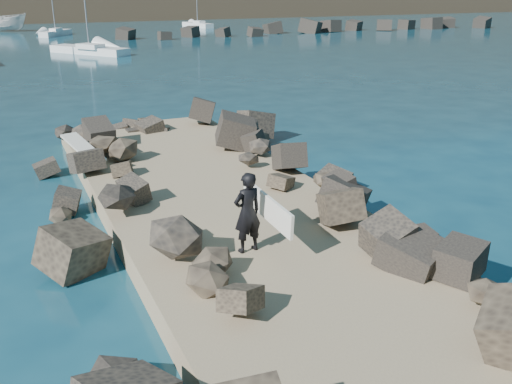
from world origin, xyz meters
TOP-DOWN VIEW (x-y plane):
  - ground at (0.00, 0.00)m, footprint 800.00×800.00m
  - jetty at (0.00, -2.00)m, footprint 6.00×26.00m
  - riprap_left at (-2.90, -1.50)m, footprint 2.60×22.00m
  - riprap_right at (2.90, -1.50)m, footprint 2.60×22.00m
  - breakwater_secondary at (35.00, 55.00)m, footprint 52.00×4.00m
  - surfboard_resting at (-2.84, 5.81)m, footprint 1.12×2.20m
  - boat_imported at (-2.73, 74.69)m, footprint 6.53×5.44m
  - surfer_with_board at (-0.59, -2.01)m, footprint 0.87×2.17m
  - sailboat_b at (2.56, 64.53)m, footprint 4.43×5.48m
  - sailboat_d at (23.56, 71.83)m, footprint 2.89×6.65m
  - sailboat_f at (34.83, 94.08)m, footprint 3.02×4.92m
  - sailboat_c at (3.15, 42.68)m, footprint 6.32×7.87m

SIDE VIEW (x-z plane):
  - ground at x=0.00m, z-range 0.00..0.00m
  - jetty at x=0.00m, z-range 0.00..0.60m
  - sailboat_c at x=3.15m, z-range -4.62..5.31m
  - sailboat_d at x=23.56m, z-range -3.60..4.30m
  - sailboat_b at x=2.56m, z-range -3.23..3.92m
  - sailboat_f at x=34.83m, z-range -2.73..3.43m
  - riprap_left at x=-2.90m, z-range 0.00..1.00m
  - riprap_right at x=2.90m, z-range 0.00..1.00m
  - breakwater_secondary at x=35.00m, z-range 0.00..1.20m
  - surfboard_resting at x=-2.84m, z-range 1.00..1.07m
  - boat_imported at x=-2.73m, z-range 0.00..2.42m
  - surfer_with_board at x=-0.59m, z-range 0.61..2.36m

